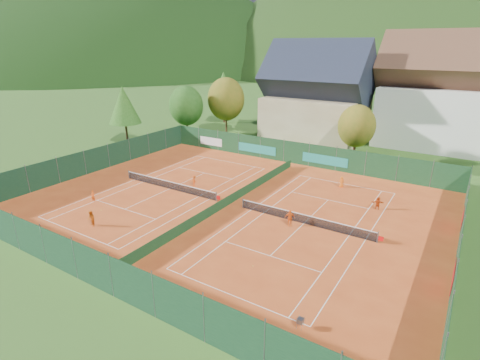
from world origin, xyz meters
name	(u,v)px	position (x,y,z in m)	size (l,w,h in m)	color
ground	(229,205)	(0.00, 0.00, -0.02)	(600.00, 600.00, 0.00)	#2C571B
clay_pad	(229,204)	(0.00, 0.00, 0.01)	(40.00, 32.00, 0.01)	#BB471B
court_markings_left	(170,189)	(-8.00, 0.00, 0.01)	(11.03, 23.83, 0.00)	white
court_markings_right	(304,224)	(8.00, 0.00, 0.01)	(11.03, 23.83, 0.00)	white
tennis_net_left	(170,185)	(-7.85, 0.00, 0.51)	(13.30, 0.10, 1.02)	#59595B
tennis_net_right	(306,219)	(8.15, 0.00, 0.51)	(13.30, 0.10, 1.02)	#59595B
court_divider	(229,200)	(0.00, 0.00, 0.50)	(0.03, 28.80, 1.00)	#163C1E
fence_north	(293,153)	(-0.46, 15.99, 1.47)	(40.00, 0.10, 3.00)	#153A1E
fence_south	(92,268)	(0.00, -16.00, 1.50)	(40.00, 0.04, 3.00)	#13351E
fence_west	(97,159)	(-20.00, 0.00, 1.50)	(0.04, 32.00, 3.00)	#12331F
fence_east	(459,245)	(20.00, 0.05, 1.48)	(0.09, 32.00, 3.00)	#13361C
chalet	(316,100)	(-3.00, 30.00, 6.62)	(16.20, 12.00, 16.00)	beige
hotel_block_a	(453,99)	(16.00, 36.00, 7.38)	(21.60, 11.00, 17.25)	silver
tree_west_front	(186,106)	(-22.00, 20.00, 5.39)	(5.72, 5.72, 8.69)	#412517
tree_west_mid	(226,99)	(-18.00, 26.00, 6.07)	(6.44, 6.44, 9.78)	#473219
tree_west_back	(224,89)	(-24.00, 34.00, 6.74)	(5.60, 5.60, 10.00)	#4B2B1A
tree_center	(357,126)	(6.00, 22.00, 4.72)	(5.01, 5.01, 7.60)	#482B19
tree_west_side	(124,105)	(-28.00, 12.00, 6.06)	(5.04, 5.04, 9.00)	#402817
ball_hopper	(300,321)	(13.04, -12.32, 0.56)	(0.34, 0.34, 0.80)	slate
loose_ball_0	(101,210)	(-9.73, -7.80, 0.03)	(0.07, 0.07, 0.07)	#CCD833
loose_ball_1	(253,266)	(7.60, -8.30, 0.03)	(0.07, 0.07, 0.07)	#CCD833
player_left_near	(93,196)	(-12.15, -6.77, 0.62)	(0.45, 0.30, 1.24)	#E05213
player_left_mid	(91,219)	(-7.63, -10.41, 0.73)	(0.71, 0.55, 1.45)	#CB5B12
player_left_far	(194,181)	(-6.29, 2.23, 0.61)	(0.79, 0.46, 1.23)	#E04F13
player_right_near	(290,218)	(7.08, -1.00, 0.77)	(0.90, 0.37, 1.53)	orange
player_right_far_a	(342,182)	(7.97, 10.68, 0.64)	(0.62, 0.40, 1.27)	orange
player_right_far_b	(378,203)	(12.80, 6.76, 0.64)	(1.19, 0.38, 1.28)	#CF4612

